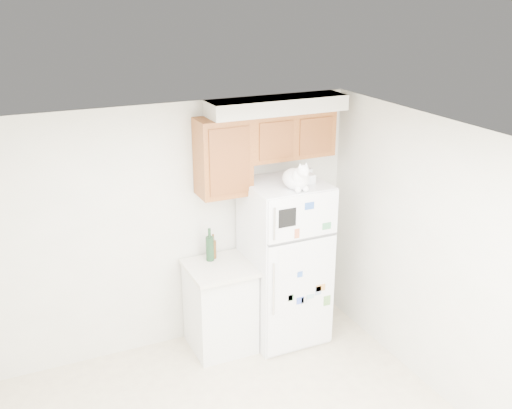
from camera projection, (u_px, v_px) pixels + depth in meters
room_shell at (256, 257)px, 4.31m from camera, size 3.84×4.04×2.52m
refrigerator at (285, 262)px, 6.12m from camera, size 0.76×0.78×1.70m
base_counter at (220, 306)px, 6.05m from camera, size 0.64×0.64×0.92m
cat at (297, 178)px, 5.61m from camera, size 0.29×0.42×0.30m
storage_box_back at (301, 174)px, 5.95m from camera, size 0.21×0.17×0.10m
storage_box_front at (306, 179)px, 5.81m from camera, size 0.16×0.12×0.09m
bottle_green at (210, 244)px, 5.94m from camera, size 0.08×0.08×0.34m
bottle_amber at (213, 246)px, 6.01m from camera, size 0.06×0.06×0.26m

